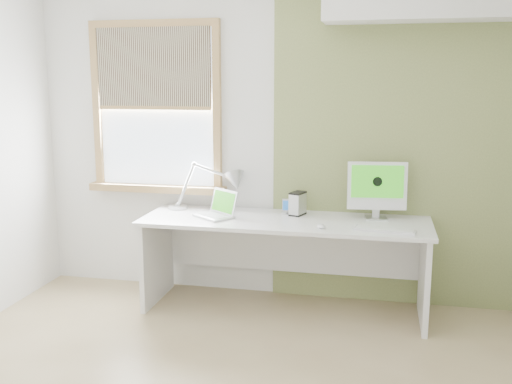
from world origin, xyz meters
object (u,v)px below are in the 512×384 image
(desk_lamp, at_px, (225,184))
(laptop, at_px, (218,210))
(external_drive, at_px, (298,204))
(desk, at_px, (286,242))
(imac, at_px, (377,187))

(desk_lamp, bearing_deg, laptop, -85.93)
(laptop, height_order, external_drive, laptop)
(desk, bearing_deg, external_drive, 55.48)
(external_drive, distance_m, imac, 0.63)
(laptop, bearing_deg, imac, 9.16)
(laptop, height_order, imac, imac)
(desk_lamp, xyz_separation_m, imac, (1.23, -0.09, 0.04))
(laptop, xyz_separation_m, imac, (1.21, 0.19, 0.19))
(desk, xyz_separation_m, imac, (0.68, 0.12, 0.44))
(external_drive, bearing_deg, imac, 1.19)
(desk, bearing_deg, imac, 10.10)
(desk_lamp, xyz_separation_m, laptop, (0.02, -0.28, -0.15))
(laptop, relative_size, external_drive, 2.03)
(desk, relative_size, desk_lamp, 3.11)
(desk_lamp, distance_m, external_drive, 0.64)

